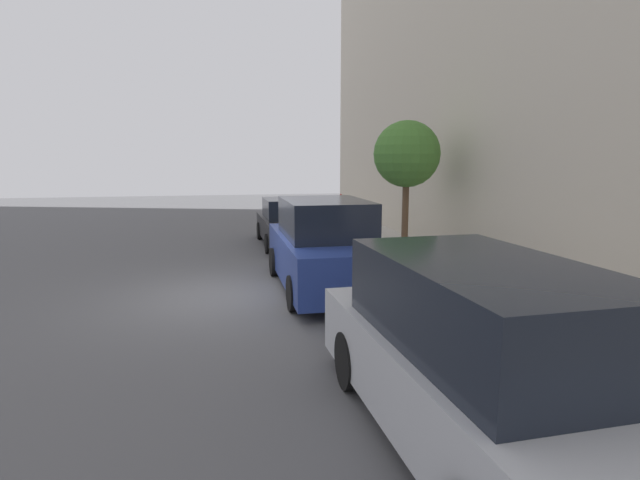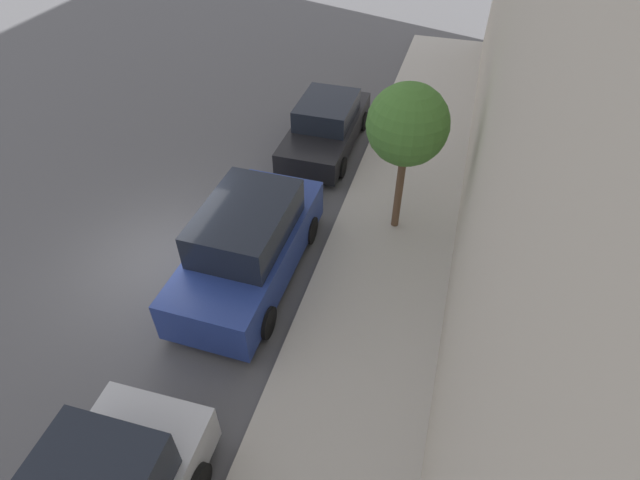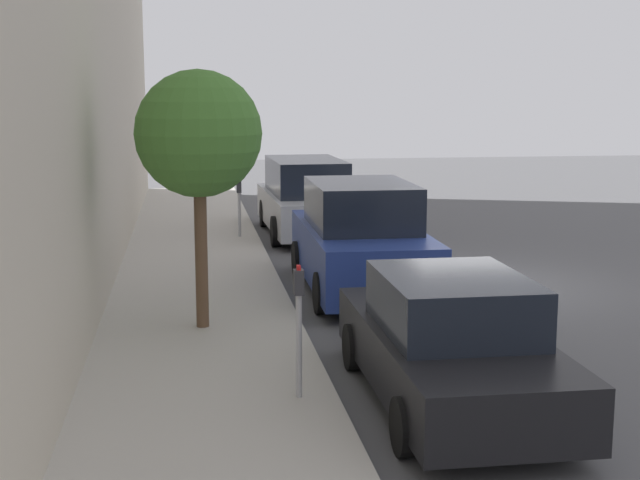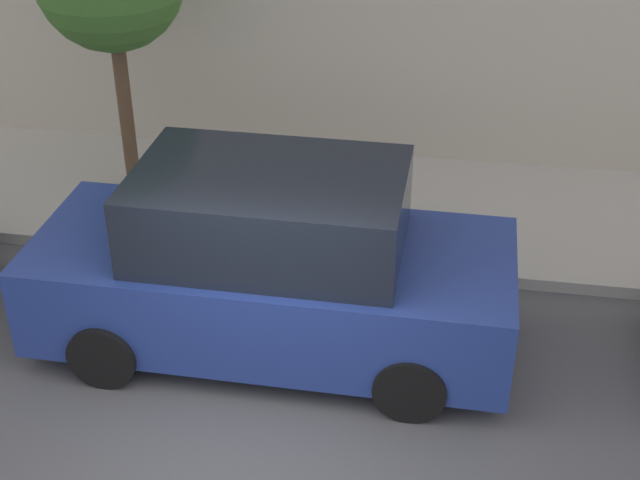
{
  "view_description": "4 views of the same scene",
  "coord_description": "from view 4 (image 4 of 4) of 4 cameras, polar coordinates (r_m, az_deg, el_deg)",
  "views": [
    {
      "loc": [
        -0.25,
        -10.34,
        2.86
      ],
      "look_at": [
        2.13,
        0.76,
        1.0
      ],
      "focal_mm": 28.0,
      "sensor_mm": 36.0,
      "label": 1
    },
    {
      "loc": [
        5.9,
        -7.11,
        8.39
      ],
      "look_at": [
        3.59,
        0.69,
        1.0
      ],
      "focal_mm": 28.0,
      "sensor_mm": 36.0,
      "label": 2
    },
    {
      "loc": [
        5.15,
        15.56,
        3.62
      ],
      "look_at": [
        2.88,
        0.39,
        1.0
      ],
      "focal_mm": 50.0,
      "sensor_mm": 36.0,
      "label": 3
    },
    {
      "loc": [
        -5.22,
        -1.52,
        5.77
      ],
      "look_at": [
        2.58,
        -0.25,
        1.0
      ],
      "focal_mm": 50.0,
      "sensor_mm": 36.0,
      "label": 4
    }
  ],
  "objects": [
    {
      "name": "parked_suv_second",
      "position": [
        8.94,
        -3.11,
        -1.7
      ],
      "size": [
        2.08,
        4.82,
        1.98
      ],
      "color": "navy",
      "rests_on": "ground_plane"
    },
    {
      "name": "sidewalk",
      "position": [
        11.8,
        0.72,
        2.25
      ],
      "size": [
        3.0,
        32.0,
        0.15
      ],
      "color": "#B2ADA3",
      "rests_on": "ground_plane"
    }
  ]
}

